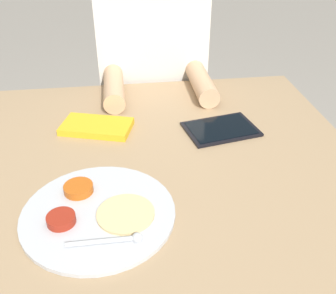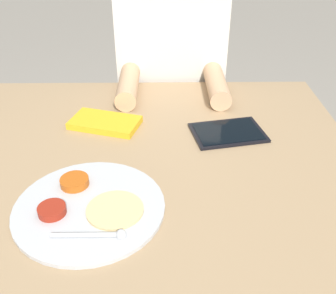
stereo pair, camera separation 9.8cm
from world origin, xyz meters
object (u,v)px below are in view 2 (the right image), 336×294
at_px(thali_tray, 89,207).
at_px(person_diner, 171,105).
at_px(tablet_device, 228,132).
at_px(red_notebook, 105,123).

height_order(thali_tray, person_diner, person_diner).
height_order(thali_tray, tablet_device, thali_tray).
relative_size(thali_tray, red_notebook, 1.49).
xyz_separation_m(red_notebook, person_diner, (0.21, 0.44, -0.16)).
xyz_separation_m(red_notebook, tablet_device, (0.37, -0.05, -0.00)).
distance_m(thali_tray, tablet_device, 0.48).
distance_m(red_notebook, person_diner, 0.51).
bearing_deg(person_diner, tablet_device, -72.32).
bearing_deg(red_notebook, person_diner, 64.45).
bearing_deg(red_notebook, thali_tray, -88.65).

